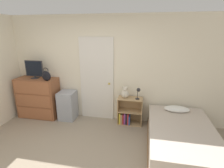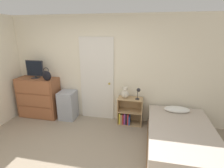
% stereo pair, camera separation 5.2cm
% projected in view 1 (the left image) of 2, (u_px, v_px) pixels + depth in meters
% --- Properties ---
extents(wall_back, '(10.00, 0.06, 2.55)m').
position_uv_depth(wall_back, '(93.00, 69.00, 4.30)').
color(wall_back, beige).
rests_on(wall_back, ground_plane).
extents(door_closed, '(0.84, 0.09, 2.05)m').
position_uv_depth(door_closed, '(97.00, 80.00, 4.31)').
color(door_closed, silver).
rests_on(door_closed, ground_plane).
extents(dresser, '(1.03, 0.46, 1.03)m').
position_uv_depth(dresser, '(38.00, 98.00, 4.53)').
color(dresser, brown).
rests_on(dresser, ground_plane).
extents(tv, '(0.47, 0.16, 0.45)m').
position_uv_depth(tv, '(34.00, 69.00, 4.33)').
color(tv, '#2D2D33').
rests_on(tv, dresser).
extents(handbag, '(0.22, 0.10, 0.32)m').
position_uv_depth(handbag, '(46.00, 76.00, 4.14)').
color(handbag, black).
rests_on(handbag, dresser).
extents(storage_bin, '(0.40, 0.42, 0.72)m').
position_uv_depth(storage_bin, '(68.00, 105.00, 4.44)').
color(storage_bin, '#999EA8').
rests_on(storage_bin, ground_plane).
extents(bookshelf, '(0.58, 0.31, 0.66)m').
position_uv_depth(bookshelf, '(128.00, 113.00, 4.24)').
color(bookshelf, tan).
rests_on(bookshelf, ground_plane).
extents(teddy_bear, '(0.19, 0.19, 0.29)m').
position_uv_depth(teddy_bear, '(125.00, 93.00, 4.10)').
color(teddy_bear, beige).
rests_on(teddy_bear, bookshelf).
extents(desk_lamp, '(0.11, 0.11, 0.28)m').
position_uv_depth(desk_lamp, '(138.00, 91.00, 3.98)').
color(desk_lamp, '#262628').
rests_on(desk_lamp, bookshelf).
extents(bed, '(1.21, 1.97, 0.59)m').
position_uv_depth(bed, '(181.00, 139.00, 3.27)').
color(bed, brown).
rests_on(bed, ground_plane).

